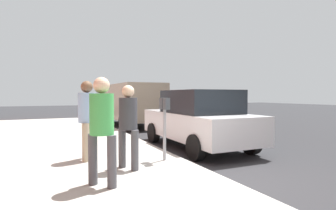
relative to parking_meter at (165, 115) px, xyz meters
The scene contains 8 objects.
ground_plane 1.76m from the parking_meter, 159.49° to the right, with size 80.00×80.00×0.00m, color #2B2B2D.
sidewalk_slab 3.03m from the parking_meter, 116.00° to the left, with size 28.00×6.00×0.15m, color #A8A59E.
parking_meter is the anchor object (origin of this frame).
pedestrian_at_meter 1.02m from the parking_meter, 110.43° to the left, with size 0.48×0.36×1.67m.
pedestrian_bystander 2.00m from the parking_meter, 125.39° to the left, with size 0.44×0.40×1.76m.
parking_officer 1.76m from the parking_meter, 63.37° to the left, with size 0.52×0.39×1.79m.
parked_sedan_near 2.39m from the parking_meter, 49.72° to the right, with size 4.42×2.01×1.77m.
parked_van_far 8.41m from the parking_meter, 12.45° to the right, with size 5.21×2.14×2.18m.
Camera 1 is at (-4.29, 2.97, 1.63)m, focal length 28.90 mm.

